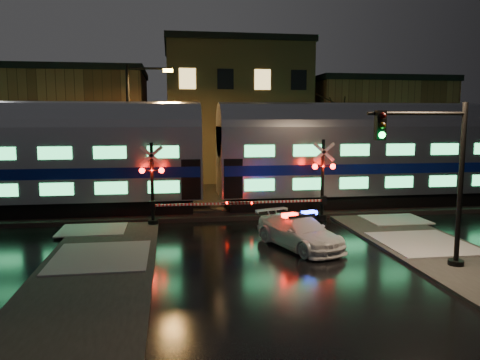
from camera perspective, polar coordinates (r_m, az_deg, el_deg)
The scene contains 13 objects.
ground at distance 21.57m, azimuth 2.05°, elevation -6.64°, with size 120.00×120.00×0.00m, color black.
ballast at distance 26.36m, azimuth 0.06°, elevation -3.77°, with size 90.00×4.20×0.24m, color black.
sidewalk_left at distance 15.69m, azimuth -18.13°, elevation -12.24°, with size 4.00×20.00×0.12m, color #2D2D2D.
sidewalk_right at distance 18.61m, azimuth 26.14°, elevation -9.51°, with size 4.00×20.00×0.12m, color #2D2D2D.
building_left at distance 43.54m, azimuth -20.76°, elevation 5.97°, with size 14.00×10.00×9.00m, color brown.
building_mid at distance 43.47m, azimuth -0.79°, elevation 8.10°, with size 12.00×11.00×11.50m, color brown.
building_right at distance 46.57m, azimuth 15.45°, elevation 5.94°, with size 12.00×10.00×8.50m, color brown.
train at distance 25.72m, azimuth -3.72°, elevation 3.27°, with size 51.00×3.12×5.92m.
police_car at distance 19.43m, azimuth 7.25°, elevation -6.26°, with size 3.32×4.90×1.47m.
crossing_signal_right at distance 24.29m, azimuth 9.28°, elevation -0.94°, with size 5.95×0.66×4.21m.
crossing_signal_left at distance 23.15m, azimuth -9.76°, elevation -1.47°, with size 5.81×0.66×4.12m.
traffic_light at distance 17.35m, azimuth 22.89°, elevation -0.27°, with size 3.76×0.69×5.82m.
streetlight at distance 29.65m, azimuth -12.84°, elevation 6.61°, with size 2.85×0.30×8.52m.
Camera 1 is at (-3.86, -20.57, 5.24)m, focal length 35.00 mm.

